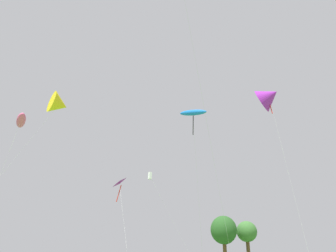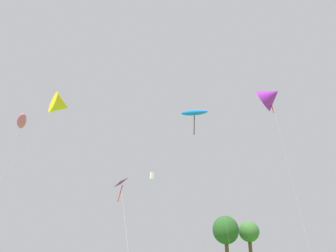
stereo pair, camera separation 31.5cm
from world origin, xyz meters
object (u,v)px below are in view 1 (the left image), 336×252
(kite_flying_1, at_px, (59,104))
(kite_flying_3, at_px, (119,184))
(park_tree_2, at_px, (224,230))
(kite_flying_4, at_px, (21,120))
(park_tree_0, at_px, (247,232))
(kite_flying_2, at_px, (150,176))
(kite_flying_6, at_px, (193,113))
(kite_flying_5, at_px, (269,97))

(kite_flying_1, bearing_deg, kite_flying_3, -26.12)
(park_tree_2, bearing_deg, kite_flying_4, -162.60)
(park_tree_0, bearing_deg, kite_flying_2, 148.91)
(kite_flying_1, distance_m, kite_flying_3, 12.78)
(park_tree_0, bearing_deg, kite_flying_6, -153.81)
(kite_flying_6, bearing_deg, park_tree_0, 26.19)
(kite_flying_1, bearing_deg, kite_flying_5, -37.83)
(kite_flying_3, height_order, kite_flying_4, kite_flying_4)
(kite_flying_5, relative_size, kite_flying_6, 1.13)
(kite_flying_1, xyz_separation_m, kite_flying_5, (20.57, -15.97, 0.01))
(kite_flying_2, xyz_separation_m, park_tree_0, (12.36, -7.45, -8.34))
(kite_flying_3, bearing_deg, park_tree_0, 2.40)
(kite_flying_1, bearing_deg, kite_flying_6, -36.84)
(park_tree_0, bearing_deg, kite_flying_3, -177.60)
(kite_flying_3, bearing_deg, kite_flying_6, -46.40)
(kite_flying_6, distance_m, park_tree_0, 21.26)
(park_tree_2, bearing_deg, kite_flying_6, -144.07)
(kite_flying_6, height_order, park_tree_0, kite_flying_6)
(kite_flying_3, xyz_separation_m, park_tree_2, (17.46, 1.59, -4.53))
(kite_flying_2, xyz_separation_m, kite_flying_5, (4.34, -20.77, 6.31))
(kite_flying_3, distance_m, kite_flying_6, 12.24)
(kite_flying_2, distance_m, kite_flying_6, 15.84)
(kite_flying_4, relative_size, kite_flying_6, 0.68)
(kite_flying_5, bearing_deg, kite_flying_6, 140.36)
(kite_flying_3, bearing_deg, kite_flying_4, -148.33)
(kite_flying_3, relative_size, kite_flying_4, 0.81)
(kite_flying_5, distance_m, park_tree_2, 20.56)
(kite_flying_3, distance_m, kite_flying_5, 20.75)
(park_tree_2, bearing_deg, kite_flying_1, 175.47)
(kite_flying_2, height_order, kite_flying_3, kite_flying_2)
(park_tree_2, bearing_deg, kite_flying_5, -106.40)
(kite_flying_1, height_order, kite_flying_5, kite_flying_5)
(kite_flying_2, relative_size, kite_flying_3, 1.34)
(kite_flying_4, distance_m, park_tree_2, 32.48)
(kite_flying_1, xyz_separation_m, kite_flying_6, (13.47, -10.09, -1.67))
(park_tree_0, xyz_separation_m, park_tree_2, (-3.90, 0.70, 0.18))
(kite_flying_2, relative_size, kite_flying_6, 0.74)
(park_tree_2, bearing_deg, kite_flying_2, 141.39)
(park_tree_0, bearing_deg, kite_flying_4, -165.58)
(kite_flying_2, distance_m, kite_flying_5, 22.14)
(kite_flying_3, distance_m, park_tree_0, 21.89)
(kite_flying_1, bearing_deg, park_tree_2, -4.53)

